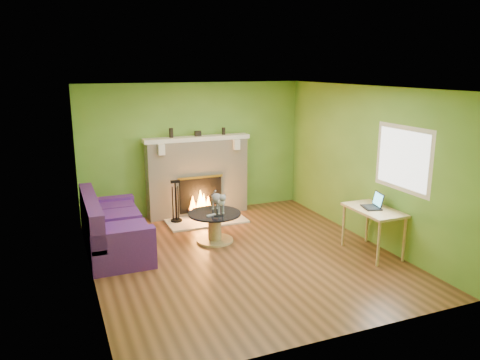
% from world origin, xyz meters
% --- Properties ---
extents(floor, '(5.00, 5.00, 0.00)m').
position_xyz_m(floor, '(0.00, 0.00, 0.00)').
color(floor, '#502D17').
rests_on(floor, ground).
extents(ceiling, '(5.00, 5.00, 0.00)m').
position_xyz_m(ceiling, '(0.00, 0.00, 2.60)').
color(ceiling, white).
rests_on(ceiling, wall_back).
extents(wall_back, '(5.00, 0.00, 5.00)m').
position_xyz_m(wall_back, '(0.00, 2.50, 1.30)').
color(wall_back, '#52802A').
rests_on(wall_back, floor).
extents(wall_front, '(5.00, 0.00, 5.00)m').
position_xyz_m(wall_front, '(0.00, -2.50, 1.30)').
color(wall_front, '#52802A').
rests_on(wall_front, floor).
extents(wall_left, '(0.00, 5.00, 5.00)m').
position_xyz_m(wall_left, '(-2.25, 0.00, 1.30)').
color(wall_left, '#52802A').
rests_on(wall_left, floor).
extents(wall_right, '(0.00, 5.00, 5.00)m').
position_xyz_m(wall_right, '(2.25, 0.00, 1.30)').
color(wall_right, '#52802A').
rests_on(wall_right, floor).
extents(window_frame, '(0.00, 1.20, 1.20)m').
position_xyz_m(window_frame, '(2.24, -0.90, 1.55)').
color(window_frame, silver).
rests_on(window_frame, wall_right).
extents(window_pane, '(0.00, 1.06, 1.06)m').
position_xyz_m(window_pane, '(2.23, -0.90, 1.55)').
color(window_pane, white).
rests_on(window_pane, wall_right).
extents(fireplace, '(2.10, 0.46, 1.58)m').
position_xyz_m(fireplace, '(0.00, 2.32, 0.77)').
color(fireplace, beige).
rests_on(fireplace, floor).
extents(hearth, '(1.50, 0.75, 0.03)m').
position_xyz_m(hearth, '(0.00, 1.80, 0.01)').
color(hearth, beige).
rests_on(hearth, floor).
extents(mantel, '(2.10, 0.28, 0.08)m').
position_xyz_m(mantel, '(0.00, 2.30, 1.54)').
color(mantel, silver).
rests_on(mantel, fireplace).
extents(sofa, '(0.92, 2.03, 0.91)m').
position_xyz_m(sofa, '(-1.86, 1.03, 0.35)').
color(sofa, '#431A65').
rests_on(sofa, floor).
extents(coffee_table, '(0.89, 0.89, 0.50)m').
position_xyz_m(coffee_table, '(-0.19, 0.76, 0.29)').
color(coffee_table, '#D5B473').
rests_on(coffee_table, floor).
extents(desk, '(0.58, 0.99, 0.74)m').
position_xyz_m(desk, '(1.95, -0.68, 0.65)').
color(desk, '#D5B473').
rests_on(desk, floor).
extents(cat, '(0.22, 0.59, 0.37)m').
position_xyz_m(cat, '(-0.11, 0.81, 0.69)').
color(cat, slate).
rests_on(cat, coffee_table).
extents(remote_silver, '(0.18, 0.09, 0.02)m').
position_xyz_m(remote_silver, '(-0.29, 0.64, 0.51)').
color(remote_silver, gray).
rests_on(remote_silver, coffee_table).
extents(remote_black, '(0.16, 0.06, 0.02)m').
position_xyz_m(remote_black, '(-0.17, 0.58, 0.51)').
color(remote_black, black).
rests_on(remote_black, coffee_table).
extents(laptop, '(0.35, 0.38, 0.24)m').
position_xyz_m(laptop, '(1.93, -0.63, 0.86)').
color(laptop, black).
rests_on(laptop, desk).
extents(fire_tools, '(0.22, 0.22, 0.81)m').
position_xyz_m(fire_tools, '(-0.55, 1.95, 0.43)').
color(fire_tools, black).
rests_on(fire_tools, hearth).
extents(mantel_vase_left, '(0.08, 0.08, 0.18)m').
position_xyz_m(mantel_vase_left, '(-0.50, 2.33, 1.67)').
color(mantel_vase_left, black).
rests_on(mantel_vase_left, mantel).
extents(mantel_vase_right, '(0.07, 0.07, 0.14)m').
position_xyz_m(mantel_vase_right, '(0.56, 2.33, 1.65)').
color(mantel_vase_right, black).
rests_on(mantel_vase_right, mantel).
extents(mantel_box, '(0.12, 0.08, 0.10)m').
position_xyz_m(mantel_box, '(0.03, 2.33, 1.63)').
color(mantel_box, black).
rests_on(mantel_box, mantel).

